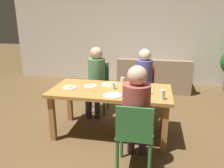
{
  "coord_description": "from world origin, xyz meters",
  "views": [
    {
      "loc": [
        0.63,
        -3.1,
        1.81
      ],
      "look_at": [
        0.0,
        0.1,
        0.79
      ],
      "focal_mm": 35.9,
      "sensor_mm": 36.0,
      "label": 1
    }
  ],
  "objects_px": {
    "chair_1": "(98,84)",
    "drinking_glass_1": "(123,81)",
    "plate_0": "(91,86)",
    "plate_3": "(109,84)",
    "person_1": "(96,75)",
    "pizza_box_0": "(141,89)",
    "couch": "(154,78)",
    "plate_2": "(70,87)",
    "drinking_glass_0": "(131,94)",
    "person_2": "(144,78)",
    "person_0": "(136,109)",
    "plate_1": "(113,95)",
    "dining_table": "(111,95)",
    "drinking_glass_3": "(163,95)",
    "chair_2": "(144,88)",
    "drinking_glass_2": "(113,86)",
    "chair_0": "(135,134)"
  },
  "relations": [
    {
      "from": "dining_table",
      "to": "plate_0",
      "type": "bearing_deg",
      "value": 166.05
    },
    {
      "from": "plate_1",
      "to": "drinking_glass_3",
      "type": "xyz_separation_m",
      "value": [
        0.67,
        -0.01,
        0.06
      ]
    },
    {
      "from": "plate_0",
      "to": "drinking_glass_3",
      "type": "relative_size",
      "value": 1.55
    },
    {
      "from": "chair_2",
      "to": "person_2",
      "type": "height_order",
      "value": "person_2"
    },
    {
      "from": "chair_1",
      "to": "plate_0",
      "type": "height_order",
      "value": "chair_1"
    },
    {
      "from": "plate_0",
      "to": "plate_3",
      "type": "relative_size",
      "value": 0.83
    },
    {
      "from": "chair_0",
      "to": "person_2",
      "type": "distance_m",
      "value": 1.59
    },
    {
      "from": "person_1",
      "to": "drinking_glass_3",
      "type": "bearing_deg",
      "value": -40.59
    },
    {
      "from": "drinking_glass_3",
      "to": "chair_0",
      "type": "bearing_deg",
      "value": -118.34
    },
    {
      "from": "person_1",
      "to": "drinking_glass_1",
      "type": "distance_m",
      "value": 0.71
    },
    {
      "from": "plate_2",
      "to": "drinking_glass_1",
      "type": "bearing_deg",
      "value": 24.36
    },
    {
      "from": "person_1",
      "to": "chair_2",
      "type": "bearing_deg",
      "value": 10.31
    },
    {
      "from": "drinking_glass_1",
      "to": "plate_0",
      "type": "bearing_deg",
      "value": -155.42
    },
    {
      "from": "person_1",
      "to": "pizza_box_0",
      "type": "xyz_separation_m",
      "value": [
        0.87,
        -0.67,
        0.01
      ]
    },
    {
      "from": "chair_1",
      "to": "person_1",
      "type": "distance_m",
      "value": 0.26
    },
    {
      "from": "couch",
      "to": "person_1",
      "type": "bearing_deg",
      "value": -121.66
    },
    {
      "from": "person_2",
      "to": "plate_1",
      "type": "distance_m",
      "value": 1.07
    },
    {
      "from": "dining_table",
      "to": "plate_2",
      "type": "xyz_separation_m",
      "value": [
        -0.63,
        -0.05,
        0.1
      ]
    },
    {
      "from": "plate_2",
      "to": "drinking_glass_0",
      "type": "distance_m",
      "value": 1.0
    },
    {
      "from": "pizza_box_0",
      "to": "plate_3",
      "type": "xyz_separation_m",
      "value": [
        -0.52,
        0.15,
        -0.0
      ]
    },
    {
      "from": "person_1",
      "to": "drinking_glass_0",
      "type": "xyz_separation_m",
      "value": [
        0.76,
        -1.03,
        0.05
      ]
    },
    {
      "from": "plate_3",
      "to": "couch",
      "type": "distance_m",
      "value": 2.34
    },
    {
      "from": "person_2",
      "to": "plate_2",
      "type": "distance_m",
      "value": 1.34
    },
    {
      "from": "drinking_glass_3",
      "to": "couch",
      "type": "relative_size",
      "value": 0.07
    },
    {
      "from": "chair_2",
      "to": "plate_0",
      "type": "relative_size",
      "value": 4.44
    },
    {
      "from": "plate_2",
      "to": "person_0",
      "type": "bearing_deg",
      "value": -31.02
    },
    {
      "from": "person_2",
      "to": "plate_3",
      "type": "bearing_deg",
      "value": -134.27
    },
    {
      "from": "person_1",
      "to": "pizza_box_0",
      "type": "height_order",
      "value": "person_1"
    },
    {
      "from": "drinking_glass_0",
      "to": "chair_1",
      "type": "bearing_deg",
      "value": 123.08
    },
    {
      "from": "plate_3",
      "to": "drinking_glass_3",
      "type": "bearing_deg",
      "value": -30.89
    },
    {
      "from": "person_1",
      "to": "plate_3",
      "type": "xyz_separation_m",
      "value": [
        0.36,
        -0.52,
        0.01
      ]
    },
    {
      "from": "drinking_glass_3",
      "to": "person_0",
      "type": "bearing_deg",
      "value": -125.4
    },
    {
      "from": "couch",
      "to": "person_0",
      "type": "bearing_deg",
      "value": -93.01
    },
    {
      "from": "person_2",
      "to": "plate_0",
      "type": "height_order",
      "value": "person_2"
    },
    {
      "from": "person_1",
      "to": "person_0",
      "type": "bearing_deg",
      "value": -58.6
    },
    {
      "from": "drinking_glass_3",
      "to": "person_1",
      "type": "bearing_deg",
      "value": 139.41
    },
    {
      "from": "plate_1",
      "to": "chair_0",
      "type": "bearing_deg",
      "value": -57.02
    },
    {
      "from": "chair_1",
      "to": "drinking_glass_1",
      "type": "relative_size",
      "value": 8.39
    },
    {
      "from": "chair_1",
      "to": "pizza_box_0",
      "type": "distance_m",
      "value": 1.21
    },
    {
      "from": "couch",
      "to": "person_2",
      "type": "bearing_deg",
      "value": -95.6
    },
    {
      "from": "plate_0",
      "to": "drinking_glass_2",
      "type": "distance_m",
      "value": 0.38
    },
    {
      "from": "chair_1",
      "to": "person_2",
      "type": "height_order",
      "value": "person_2"
    },
    {
      "from": "person_0",
      "to": "drinking_glass_2",
      "type": "distance_m",
      "value": 0.84
    },
    {
      "from": "plate_0",
      "to": "plate_2",
      "type": "height_order",
      "value": "same"
    },
    {
      "from": "chair_2",
      "to": "drinking_glass_2",
      "type": "xyz_separation_m",
      "value": [
        -0.41,
        -0.86,
        0.28
      ]
    },
    {
      "from": "plate_0",
      "to": "chair_1",
      "type": "bearing_deg",
      "value": 96.34
    },
    {
      "from": "dining_table",
      "to": "pizza_box_0",
      "type": "distance_m",
      "value": 0.46
    },
    {
      "from": "plate_1",
      "to": "drinking_glass_0",
      "type": "distance_m",
      "value": 0.27
    },
    {
      "from": "plate_0",
      "to": "plate_2",
      "type": "xyz_separation_m",
      "value": [
        -0.29,
        -0.13,
        0.0
      ]
    },
    {
      "from": "plate_1",
      "to": "drinking_glass_3",
      "type": "height_order",
      "value": "drinking_glass_3"
    }
  ]
}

